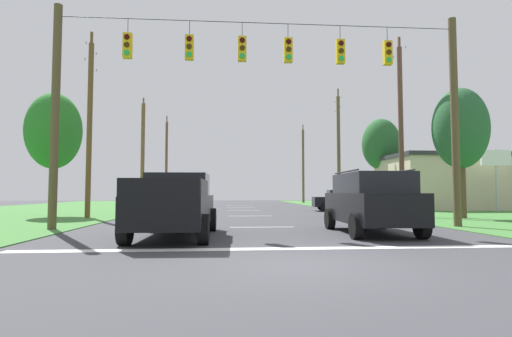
% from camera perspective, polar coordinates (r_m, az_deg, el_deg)
% --- Properties ---
extents(ground_plane, '(120.00, 120.00, 0.00)m').
position_cam_1_polar(ground_plane, '(7.80, 6.56, -13.40)').
color(ground_plane, '#3D3D42').
extents(shoulder_grass_right, '(16.00, 80.00, 0.03)m').
position_cam_1_polar(shoulder_grass_right, '(27.86, 31.58, -5.65)').
color(shoulder_grass_right, '#417C37').
rests_on(shoulder_grass_right, ground).
extents(stop_bar_stripe, '(13.06, 0.45, 0.01)m').
position_cam_1_polar(stop_bar_stripe, '(9.89, 4.13, -11.25)').
color(stop_bar_stripe, white).
rests_on(stop_bar_stripe, ground).
extents(lane_dash_0, '(2.50, 0.15, 0.01)m').
position_cam_1_polar(lane_dash_0, '(15.81, 0.85, -8.30)').
color(lane_dash_0, white).
rests_on(lane_dash_0, ground).
extents(lane_dash_1, '(2.50, 0.15, 0.01)m').
position_cam_1_polar(lane_dash_1, '(23.15, -0.86, -6.73)').
color(lane_dash_1, white).
rests_on(lane_dash_1, ground).
extents(lane_dash_2, '(2.50, 0.15, 0.01)m').
position_cam_1_polar(lane_dash_2, '(30.31, -1.72, -5.94)').
color(lane_dash_2, white).
rests_on(lane_dash_2, ground).
extents(lane_dash_3, '(2.50, 0.15, 0.01)m').
position_cam_1_polar(lane_dash_3, '(35.67, -2.14, -5.55)').
color(lane_dash_3, white).
rests_on(lane_dash_3, ground).
extents(lane_dash_4, '(2.50, 0.15, 0.01)m').
position_cam_1_polar(lane_dash_4, '(40.55, -2.42, -5.29)').
color(lane_dash_4, white).
rests_on(lane_dash_4, ground).
extents(overhead_signal_span, '(15.59, 0.31, 8.33)m').
position_cam_1_polar(overhead_signal_span, '(15.57, 1.01, 9.45)').
color(overhead_signal_span, brown).
rests_on(overhead_signal_span, ground).
extents(pickup_truck, '(2.40, 5.45, 1.95)m').
position_cam_1_polar(pickup_truck, '(12.59, -11.29, -5.10)').
color(pickup_truck, black).
rests_on(pickup_truck, ground).
extents(suv_black, '(2.32, 4.85, 2.05)m').
position_cam_1_polar(suv_black, '(13.86, 15.91, -4.48)').
color(suv_black, black).
rests_on(suv_black, ground).
extents(distant_car_crossing_white, '(4.44, 2.31, 1.52)m').
position_cam_1_polar(distant_car_crossing_white, '(30.36, -12.07, -4.38)').
color(distant_car_crossing_white, silver).
rests_on(distant_car_crossing_white, ground).
extents(distant_car_oncoming, '(2.30, 4.43, 1.52)m').
position_cam_1_polar(distant_car_oncoming, '(21.73, 14.99, -4.77)').
color(distant_car_oncoming, black).
rests_on(distant_car_oncoming, ground).
extents(distant_car_far_parked, '(4.45, 2.33, 1.52)m').
position_cam_1_polar(distant_car_far_parked, '(29.85, 12.22, -4.40)').
color(distant_car_far_parked, black).
rests_on(distant_car_far_parked, ground).
extents(utility_pole_mid_right, '(0.28, 1.67, 10.26)m').
position_cam_1_polar(utility_pole_mid_right, '(24.31, 19.83, 5.45)').
color(utility_pole_mid_right, brown).
rests_on(utility_pole_mid_right, ground).
extents(utility_pole_far_right, '(0.31, 1.88, 10.78)m').
position_cam_1_polar(utility_pole_far_right, '(37.09, 11.63, 2.80)').
color(utility_pole_far_right, brown).
rests_on(utility_pole_far_right, ground).
extents(utility_pole_near_left, '(0.30, 1.83, 10.13)m').
position_cam_1_polar(utility_pole_near_left, '(52.19, 6.70, 0.51)').
color(utility_pole_near_left, brown).
rests_on(utility_pole_near_left, ground).
extents(utility_pole_far_left, '(0.27, 1.96, 9.99)m').
position_cam_1_polar(utility_pole_far_left, '(23.26, -22.50, 5.92)').
color(utility_pole_far_left, brown).
rests_on(utility_pole_far_left, ground).
extents(utility_pole_distant_right, '(0.33, 1.55, 9.73)m').
position_cam_1_polar(utility_pole_distant_right, '(36.78, -15.76, 1.99)').
color(utility_pole_distant_right, brown).
rests_on(utility_pole_distant_right, ground).
extents(utility_pole_distant_left, '(0.31, 1.98, 11.02)m').
position_cam_1_polar(utility_pole_distant_left, '(51.85, -12.58, 1.04)').
color(utility_pole_distant_left, brown).
rests_on(utility_pole_distant_left, ground).
extents(tree_roadside_right, '(2.77, 2.77, 6.78)m').
position_cam_1_polar(tree_roadside_right, '(23.52, 26.95, 5.01)').
color(tree_roadside_right, brown).
rests_on(tree_roadside_right, ground).
extents(tree_roadside_far_right, '(3.30, 3.30, 7.81)m').
position_cam_1_polar(tree_roadside_far_right, '(37.02, 17.29, 3.23)').
color(tree_roadside_far_right, brown).
rests_on(tree_roadside_far_right, ground).
extents(tree_roadside_left, '(3.08, 3.08, 7.09)m').
position_cam_1_polar(tree_roadside_left, '(26.01, -26.72, 4.75)').
color(tree_roadside_left, brown).
rests_on(tree_roadside_left, ground).
extents(roadside_store, '(11.75, 8.22, 4.37)m').
position_cam_1_polar(roadside_store, '(36.48, 26.84, -1.73)').
color(roadside_store, beige).
rests_on(roadside_store, ground).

